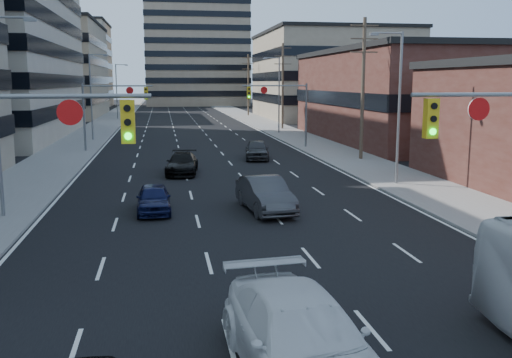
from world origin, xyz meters
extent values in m
cube|color=black|center=(0.00, 130.00, 0.01)|extent=(18.00, 300.00, 0.02)
cube|color=slate|center=(-11.50, 130.00, 0.07)|extent=(5.00, 300.00, 0.15)
cube|color=slate|center=(11.50, 130.00, 0.07)|extent=(5.00, 300.00, 0.15)
cube|color=gray|center=(-24.00, 100.00, 8.00)|extent=(20.00, 30.00, 16.00)
cube|color=#472119|center=(24.00, 50.00, 4.50)|extent=(20.00, 30.00, 9.00)
cube|color=gray|center=(25.00, 88.00, 7.00)|extent=(22.00, 28.00, 14.00)
cube|color=#ADA089|center=(-28.00, 140.00, 10.00)|extent=(24.00, 24.00, 20.00)
cube|color=gray|center=(32.00, 130.00, 6.00)|extent=(22.00, 22.00, 12.00)
cylinder|color=slate|center=(-6.75, 8.00, 5.80)|extent=(6.50, 0.12, 0.12)
cube|color=gold|center=(-4.10, 8.00, 5.15)|extent=(0.35, 0.28, 1.10)
cylinder|color=black|center=(-4.10, 7.84, 5.50)|extent=(0.18, 0.06, 0.18)
cylinder|color=black|center=(-4.10, 7.84, 5.15)|extent=(0.18, 0.06, 0.18)
cylinder|color=#0CE526|center=(-4.10, 7.84, 4.80)|extent=(0.18, 0.06, 0.18)
cylinder|color=white|center=(-5.50, 7.97, 5.40)|extent=(0.64, 0.06, 0.64)
cube|color=gold|center=(4.10, 8.00, 5.15)|extent=(0.35, 0.28, 1.10)
cylinder|color=black|center=(4.10, 7.84, 5.50)|extent=(0.18, 0.06, 0.18)
cylinder|color=black|center=(4.10, 7.84, 5.15)|extent=(0.18, 0.06, 0.18)
cylinder|color=#0CE526|center=(4.10, 7.84, 4.80)|extent=(0.18, 0.06, 0.18)
cylinder|color=white|center=(5.50, 7.97, 5.40)|extent=(0.64, 0.06, 0.64)
cylinder|color=slate|center=(-10.00, 45.00, 3.00)|extent=(0.18, 0.18, 6.00)
cylinder|color=slate|center=(-7.00, 45.00, 5.80)|extent=(6.00, 0.12, 0.12)
cube|color=gold|center=(-4.60, 45.00, 5.15)|extent=(0.35, 0.28, 1.10)
cylinder|color=black|center=(-4.60, 44.84, 5.50)|extent=(0.18, 0.06, 0.18)
cylinder|color=black|center=(-4.60, 44.84, 5.15)|extent=(0.18, 0.06, 0.18)
cylinder|color=#0CE526|center=(-4.60, 44.84, 4.80)|extent=(0.18, 0.06, 0.18)
cylinder|color=white|center=(-6.00, 44.97, 5.40)|extent=(0.64, 0.06, 0.64)
cylinder|color=slate|center=(10.00, 45.00, 3.00)|extent=(0.18, 0.18, 6.00)
cylinder|color=slate|center=(7.00, 45.00, 5.80)|extent=(6.00, 0.12, 0.12)
cube|color=gold|center=(4.60, 45.00, 5.15)|extent=(0.35, 0.28, 1.10)
cylinder|color=black|center=(4.60, 44.84, 5.50)|extent=(0.18, 0.06, 0.18)
cylinder|color=black|center=(4.60, 44.84, 5.15)|extent=(0.18, 0.06, 0.18)
cylinder|color=#0CE526|center=(4.60, 44.84, 4.80)|extent=(0.18, 0.06, 0.18)
cylinder|color=white|center=(6.00, 44.97, 5.40)|extent=(0.64, 0.06, 0.64)
cylinder|color=#4C3D2D|center=(12.20, 36.00, 5.50)|extent=(0.28, 0.28, 11.00)
cube|color=#4C3D2D|center=(12.20, 36.00, 10.40)|extent=(2.20, 0.10, 0.10)
cube|color=#4C3D2D|center=(12.20, 36.00, 9.40)|extent=(2.20, 0.10, 0.10)
cube|color=#4C3D2D|center=(12.20, 36.00, 8.40)|extent=(2.20, 0.10, 0.10)
cylinder|color=#4C3D2D|center=(12.20, 66.00, 5.50)|extent=(0.28, 0.28, 11.00)
cube|color=#4C3D2D|center=(12.20, 66.00, 10.40)|extent=(2.20, 0.10, 0.10)
cube|color=#4C3D2D|center=(12.20, 66.00, 9.40)|extent=(2.20, 0.10, 0.10)
cube|color=#4C3D2D|center=(12.20, 66.00, 8.40)|extent=(2.20, 0.10, 0.10)
cylinder|color=#4C3D2D|center=(12.20, 96.00, 5.50)|extent=(0.28, 0.28, 11.00)
cube|color=#4C3D2D|center=(12.20, 96.00, 10.40)|extent=(2.20, 0.10, 0.10)
cube|color=#4C3D2D|center=(12.20, 96.00, 9.40)|extent=(2.20, 0.10, 0.10)
cube|color=#4C3D2D|center=(12.20, 96.00, 8.40)|extent=(2.20, 0.10, 0.10)
cylinder|color=slate|center=(-9.60, 20.00, 8.90)|extent=(1.80, 0.10, 0.10)
cube|color=slate|center=(-8.80, 20.00, 8.82)|extent=(0.50, 0.22, 0.14)
cylinder|color=slate|center=(-10.50, 55.00, 4.50)|extent=(0.16, 0.16, 9.00)
cylinder|color=slate|center=(-9.60, 55.00, 8.90)|extent=(1.80, 0.10, 0.10)
cube|color=slate|center=(-8.80, 55.00, 8.82)|extent=(0.50, 0.22, 0.14)
cylinder|color=slate|center=(-10.50, 90.00, 4.50)|extent=(0.16, 0.16, 9.00)
cylinder|color=slate|center=(-9.60, 90.00, 8.90)|extent=(1.80, 0.10, 0.10)
cube|color=slate|center=(-8.80, 90.00, 8.82)|extent=(0.50, 0.22, 0.14)
cylinder|color=slate|center=(10.50, 25.00, 4.50)|extent=(0.16, 0.16, 9.00)
cylinder|color=slate|center=(9.60, 25.00, 8.90)|extent=(1.80, 0.10, 0.10)
cube|color=slate|center=(8.80, 25.00, 8.82)|extent=(0.50, 0.22, 0.14)
cylinder|color=slate|center=(10.50, 60.00, 4.50)|extent=(0.16, 0.16, 9.00)
cylinder|color=slate|center=(9.60, 60.00, 8.90)|extent=(1.80, 0.10, 0.10)
cube|color=slate|center=(8.80, 60.00, 8.82)|extent=(0.50, 0.22, 0.14)
imported|color=silver|center=(-0.52, 3.96, 0.88)|extent=(3.04, 6.30, 1.77)
imported|color=#0D1236|center=(-3.75, 20.16, 0.67)|extent=(1.65, 3.95, 1.34)
imported|color=#353537|center=(1.53, 19.52, 0.83)|extent=(2.30, 5.17, 1.65)
imported|color=black|center=(-2.00, 31.45, 0.71)|extent=(2.53, 5.11, 1.43)
imported|color=#2E2F31|center=(4.19, 37.98, 0.78)|extent=(2.45, 4.78, 1.56)
camera|label=1|loc=(-3.24, -6.81, 6.15)|focal=40.00mm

